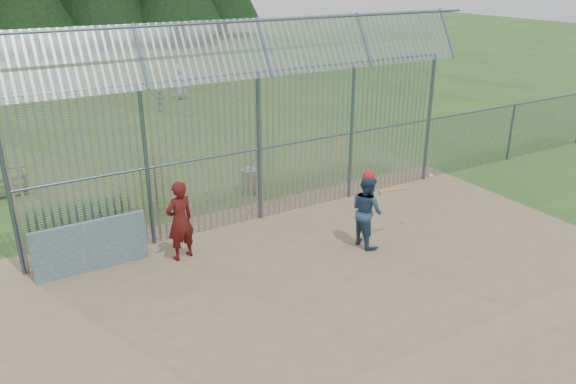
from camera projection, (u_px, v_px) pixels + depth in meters
ground at (333, 274)px, 12.64m from camera, size 120.00×120.00×0.00m
dirt_infield at (346, 284)px, 12.24m from camera, size 14.00×10.00×0.02m
dugout_wall at (91, 246)px, 12.57m from camera, size 2.50×0.12×1.20m
batter at (367, 211)px, 13.64m from camera, size 0.70×0.89×1.81m
onlooker at (180, 221)px, 12.96m from camera, size 0.79×0.61×1.92m
bg_kid_standing at (180, 82)px, 29.02m from camera, size 0.92×0.67×1.75m
bg_kid_seated at (160, 101)px, 26.60m from camera, size 0.59×0.26×0.98m
batting_gear at (374, 179)px, 13.37m from camera, size 1.96×0.45×0.62m
trash_can at (250, 181)px, 17.07m from camera, size 0.56×0.56×0.82m
backstop_fence at (318, 127)px, 15.36m from camera, size 20.09×0.81×5.30m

